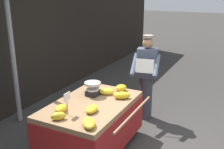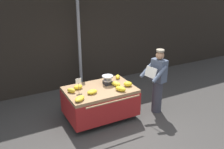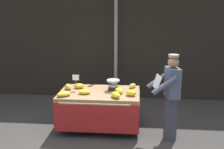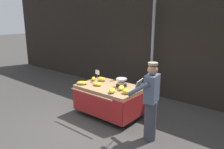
# 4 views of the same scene
# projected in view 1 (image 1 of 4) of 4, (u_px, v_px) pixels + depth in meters

# --- Properties ---
(street_pole) EXTENTS (0.09, 0.09, 3.28)m
(street_pole) POSITION_uv_depth(u_px,v_px,m) (11.00, 40.00, 4.94)
(street_pole) COLOR gray
(street_pole) RESTS_ON ground
(banana_cart) EXTENTS (1.71, 1.31, 0.82)m
(banana_cart) POSITION_uv_depth(u_px,v_px,m) (92.00, 115.00, 4.30)
(banana_cart) COLOR #93704C
(banana_cart) RESTS_ON ground
(weighing_scale) EXTENTS (0.28, 0.28, 0.24)m
(weighing_scale) POSITION_uv_depth(u_px,v_px,m) (93.00, 89.00, 4.49)
(weighing_scale) COLOR black
(weighing_scale) RESTS_ON banana_cart
(price_sign) EXTENTS (0.14, 0.01, 0.34)m
(price_sign) POSITION_uv_depth(u_px,v_px,m) (67.00, 99.00, 3.75)
(price_sign) COLOR #997A51
(price_sign) RESTS_ON banana_cart
(banana_bunch_0) EXTENTS (0.27, 0.20, 0.09)m
(banana_bunch_0) POSITION_uv_depth(u_px,v_px,m) (92.00, 109.00, 3.90)
(banana_bunch_0) COLOR gold
(banana_bunch_0) RESTS_ON banana_cart
(banana_bunch_1) EXTENTS (0.27, 0.31, 0.12)m
(banana_bunch_1) POSITION_uv_depth(u_px,v_px,m) (122.00, 95.00, 4.38)
(banana_bunch_1) COLOR gold
(banana_bunch_1) RESTS_ON banana_cart
(banana_bunch_2) EXTENTS (0.21, 0.23, 0.10)m
(banana_bunch_2) POSITION_uv_depth(u_px,v_px,m) (94.00, 84.00, 4.95)
(banana_bunch_2) COLOR gold
(banana_bunch_2) RESTS_ON banana_cart
(banana_bunch_3) EXTENTS (0.25, 0.20, 0.11)m
(banana_bunch_3) POSITION_uv_depth(u_px,v_px,m) (61.00, 109.00, 3.90)
(banana_bunch_3) COLOR gold
(banana_bunch_3) RESTS_ON banana_cart
(banana_bunch_4) EXTENTS (0.26, 0.25, 0.12)m
(banana_bunch_4) POSITION_uv_depth(u_px,v_px,m) (121.00, 88.00, 4.70)
(banana_bunch_4) COLOR gold
(banana_bunch_4) RESTS_ON banana_cart
(banana_bunch_5) EXTENTS (0.24, 0.29, 0.11)m
(banana_bunch_5) POSITION_uv_depth(u_px,v_px,m) (106.00, 91.00, 4.55)
(banana_bunch_5) COLOR yellow
(banana_bunch_5) RESTS_ON banana_cart
(banana_bunch_6) EXTENTS (0.23, 0.23, 0.11)m
(banana_bunch_6) POSITION_uv_depth(u_px,v_px,m) (58.00, 116.00, 3.66)
(banana_bunch_6) COLOR gold
(banana_bunch_6) RESTS_ON banana_cart
(banana_bunch_7) EXTENTS (0.34, 0.32, 0.10)m
(banana_bunch_7) POSITION_uv_depth(u_px,v_px,m) (89.00, 123.00, 3.49)
(banana_bunch_7) COLOR gold
(banana_bunch_7) RESTS_ON banana_cart
(vendor_person) EXTENTS (0.64, 0.59, 1.71)m
(vendor_person) POSITION_uv_depth(u_px,v_px,m) (146.00, 78.00, 5.28)
(vendor_person) COLOR #383842
(vendor_person) RESTS_ON ground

